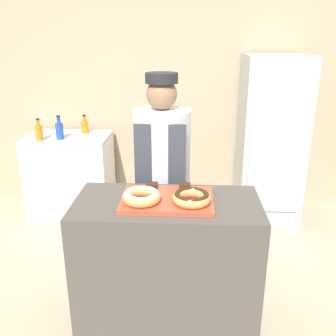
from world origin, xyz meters
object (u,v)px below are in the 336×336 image
object	(u,v)px
chest_freezer	(71,174)
bottle_blue	(60,130)
donut_chocolate_glaze	(192,197)
brownie_back_right	(185,186)
beverage_fridge	(270,140)
serving_tray	(167,200)
bottle_orange	(39,132)
bottle_orange_b	(85,126)
brownie_back_left	(152,186)
donut_light_glaze	(142,196)
baker_person	(162,181)

from	to	relation	value
chest_freezer	bottle_blue	bearing A→B (deg)	-102.44
donut_chocolate_glaze	bottle_blue	xyz separation A→B (m)	(-1.34, 1.67, -0.03)
brownie_back_right	chest_freezer	distance (m)	2.11
brownie_back_right	chest_freezer	size ratio (longest dim) A/B	0.08
beverage_fridge	serving_tray	bearing A→B (deg)	-119.28
bottle_orange	bottle_orange_b	distance (m)	0.50
brownie_back_left	chest_freezer	bearing A→B (deg)	123.50
brownie_back_left	bottle_orange	size ratio (longest dim) A/B	0.31
donut_light_glaze	bottle_orange	xyz separation A→B (m)	(-1.24, 1.60, -0.04)
baker_person	bottle_blue	xyz separation A→B (m)	(-1.13, 1.07, 0.11)
donut_chocolate_glaze	brownie_back_right	bearing A→B (deg)	101.37
bottle_orange	bottle_orange_b	bearing A→B (deg)	40.18
serving_tray	brownie_back_left	xyz separation A→B (m)	(-0.11, 0.15, 0.03)
donut_chocolate_glaze	chest_freezer	world-z (taller)	donut_chocolate_glaze
donut_chocolate_glaze	bottle_blue	world-z (taller)	bottle_blue
donut_light_glaze	bottle_blue	size ratio (longest dim) A/B	0.94
baker_person	beverage_fridge	distance (m)	1.59
donut_light_glaze	brownie_back_right	xyz separation A→B (m)	(0.25, 0.21, -0.02)
chest_freezer	brownie_back_left	bearing A→B (deg)	-56.50
bottle_orange_b	bottle_orange	bearing A→B (deg)	-139.82
serving_tray	baker_person	bearing A→B (deg)	97.24
bottle_blue	beverage_fridge	bearing A→B (deg)	3.46
donut_chocolate_glaze	bottle_orange	bearing A→B (deg)	133.72
baker_person	bottle_orange	distance (m)	1.66
chest_freezer	beverage_fridge	bearing A→B (deg)	-0.18
beverage_fridge	bottle_blue	xyz separation A→B (m)	(-2.17, -0.13, 0.11)
bottle_orange_b	donut_chocolate_glaze	bearing A→B (deg)	-59.14
brownie_back_left	beverage_fridge	bearing A→B (deg)	55.83
chest_freezer	brownie_back_right	bearing A→B (deg)	-51.54
serving_tray	brownie_back_left	size ratio (longest dim) A/B	7.79
serving_tray	bottle_blue	xyz separation A→B (m)	(-1.19, 1.61, 0.02)
donut_chocolate_glaze	bottle_orange	world-z (taller)	bottle_orange
brownie_back_right	beverage_fridge	xyz separation A→B (m)	(0.87, 1.59, -0.12)
donut_light_glaze	bottle_orange_b	size ratio (longest dim) A/B	1.15
donut_chocolate_glaze	chest_freezer	distance (m)	2.30
beverage_fridge	brownie_back_right	bearing A→B (deg)	-118.64
baker_person	chest_freezer	distance (m)	1.69
bottle_blue	baker_person	bearing A→B (deg)	-43.61
brownie_back_right	bottle_orange_b	size ratio (longest dim) A/B	0.35
brownie_back_left	bottle_orange	bearing A→B (deg)	132.50
beverage_fridge	bottle_blue	size ratio (longest dim) A/B	6.99
baker_person	brownie_back_right	bearing A→B (deg)	-65.86
brownie_back_left	donut_chocolate_glaze	bearing A→B (deg)	-39.13
brownie_back_right	bottle_orange	bearing A→B (deg)	136.88
donut_chocolate_glaze	chest_freezer	bearing A→B (deg)	126.01
brownie_back_left	brownie_back_right	size ratio (longest dim) A/B	1.00
chest_freezer	bottle_blue	world-z (taller)	bottle_blue
baker_person	donut_light_glaze	bearing A→B (deg)	-97.61
donut_chocolate_glaze	baker_person	distance (m)	0.65
donut_chocolate_glaze	brownie_back_left	xyz separation A→B (m)	(-0.25, 0.21, -0.02)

